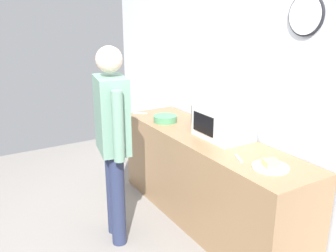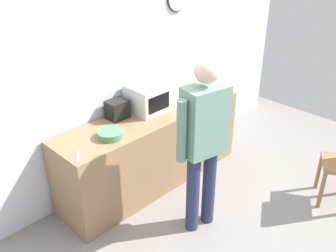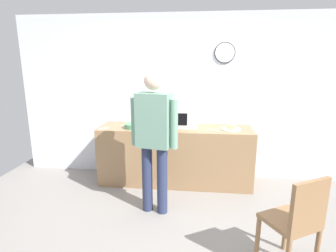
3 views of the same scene
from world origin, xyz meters
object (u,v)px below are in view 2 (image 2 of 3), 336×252
object	(u,v)px
microwave	(151,96)
person_standing	(204,136)
sandwich_plate	(203,92)
spoon_utensil	(78,157)
toaster	(117,109)
fork_utensil	(194,102)
salad_bowl	(111,134)

from	to	relation	value
microwave	person_standing	world-z (taller)	person_standing
sandwich_plate	microwave	bearing A→B (deg)	169.43
microwave	spoon_utensil	xyz separation A→B (m)	(-1.17, -0.28, -0.15)
sandwich_plate	spoon_utensil	world-z (taller)	sandwich_plate
toaster	spoon_utensil	size ratio (longest dim) A/B	1.29
microwave	toaster	world-z (taller)	microwave
fork_utensil	microwave	bearing A→B (deg)	154.89
salad_bowl	microwave	bearing A→B (deg)	15.37
salad_bowl	fork_utensil	bearing A→B (deg)	-1.03
spoon_utensil	person_standing	xyz separation A→B (m)	(0.89, -0.71, 0.14)
sandwich_plate	salad_bowl	xyz separation A→B (m)	(-1.47, -0.06, 0.01)
microwave	toaster	size ratio (longest dim) A/B	2.27
spoon_utensil	person_standing	distance (m)	1.15
sandwich_plate	fork_utensil	world-z (taller)	sandwich_plate
fork_utensil	person_standing	distance (m)	1.09
microwave	toaster	distance (m)	0.43
salad_bowl	spoon_utensil	size ratio (longest dim) A/B	1.49
sandwich_plate	spoon_utensil	bearing A→B (deg)	-175.58
salad_bowl	toaster	distance (m)	0.43
salad_bowl	spoon_utensil	world-z (taller)	salad_bowl
toaster	person_standing	distance (m)	1.09
toaster	spoon_utensil	distance (m)	0.84
microwave	salad_bowl	bearing A→B (deg)	-164.63
fork_utensil	salad_bowl	bearing A→B (deg)	178.97
toaster	person_standing	size ratio (longest dim) A/B	0.12
fork_utensil	spoon_utensil	world-z (taller)	same
sandwich_plate	salad_bowl	distance (m)	1.47
sandwich_plate	person_standing	distance (m)	1.33
sandwich_plate	fork_utensil	xyz separation A→B (m)	(-0.26, -0.09, -0.01)
person_standing	fork_utensil	bearing A→B (deg)	45.92
fork_utensil	spoon_utensil	size ratio (longest dim) A/B	1.00
salad_bowl	person_standing	distance (m)	0.92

